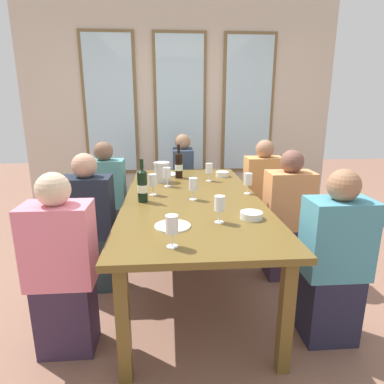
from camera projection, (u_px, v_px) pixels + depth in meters
name	position (u px, v px, depth m)	size (l,w,h in m)	color
ground_plane	(192.00, 279.00, 2.83)	(12.00, 12.00, 0.00)	#895F4C
back_wall_with_windows	(180.00, 105.00, 4.55)	(4.26, 0.10, 2.90)	beige
dining_table	(192.00, 205.00, 2.65)	(1.06, 2.25, 0.74)	brown
white_plate_0	(173.00, 226.00, 2.00)	(0.22, 0.22, 0.01)	white
white_plate_1	(166.00, 174.00, 3.46)	(0.24, 0.24, 0.01)	white
metal_pitcher	(162.00, 172.00, 3.13)	(0.16, 0.16, 0.19)	silver
wine_bottle_0	(179.00, 165.00, 3.29)	(0.08, 0.08, 0.34)	black
wine_bottle_1	(142.00, 185.00, 2.48)	(0.08, 0.08, 0.33)	black
tasting_bowl_0	(222.00, 174.00, 3.37)	(0.14, 0.14, 0.05)	silver
tasting_bowl_1	(251.00, 215.00, 2.14)	(0.15, 0.15, 0.05)	white
wine_glass_0	(167.00, 174.00, 2.95)	(0.07, 0.07, 0.17)	white
wine_glass_1	(153.00, 181.00, 2.67)	(0.07, 0.07, 0.17)	white
wine_glass_2	(193.00, 185.00, 2.53)	(0.07, 0.07, 0.17)	white
wine_glass_3	(209.00, 169.00, 3.15)	(0.07, 0.07, 0.17)	white
wine_glass_4	(172.00, 226.00, 1.69)	(0.07, 0.07, 0.17)	white
wine_glass_5	(248.00, 179.00, 2.70)	(0.07, 0.07, 0.17)	white
wine_glass_6	(220.00, 205.00, 2.04)	(0.07, 0.07, 0.17)	white
seated_person_0	(107.00, 199.00, 3.33)	(0.38, 0.24, 1.11)	#36353E
seated_person_1	(262.00, 195.00, 3.49)	(0.38, 0.24, 1.11)	#252C2F
seated_person_2	(62.00, 271.00, 1.91)	(0.38, 0.24, 1.11)	#38263E
seated_person_3	(334.00, 263.00, 2.00)	(0.38, 0.24, 1.11)	#242338
seated_person_4	(90.00, 227.00, 2.59)	(0.38, 0.24, 1.11)	#28383B
seated_person_5	(287.00, 219.00, 2.77)	(0.38, 0.24, 1.11)	#38283C
seated_person_6	(183.00, 181.00, 4.11)	(0.24, 0.38, 1.11)	#38313A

